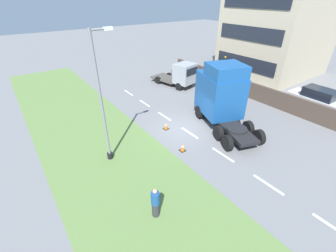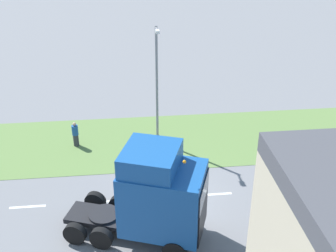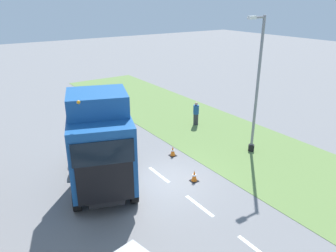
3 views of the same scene
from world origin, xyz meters
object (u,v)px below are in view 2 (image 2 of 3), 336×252
at_px(lorry_cab, 157,196).
at_px(pedestrian, 75,135).
at_px(traffic_cone_lead, 180,180).
at_px(traffic_cone_trailing, 127,176).
at_px(lamp_post, 157,92).

relative_size(lorry_cab, pedestrian, 4.01).
bearing_deg(traffic_cone_lead, traffic_cone_trailing, -104.24).
bearing_deg(lorry_cab, pedestrian, -133.86).
bearing_deg(lamp_post, traffic_cone_lead, 9.47).
bearing_deg(lamp_post, pedestrian, -90.94).
distance_m(pedestrian, traffic_cone_trailing, 5.18).
distance_m(lamp_post, traffic_cone_lead, 5.77).
relative_size(lamp_post, traffic_cone_trailing, 12.91).
xyz_separation_m(pedestrian, traffic_cone_trailing, (4.12, 3.09, -0.52)).
height_order(lorry_cab, lamp_post, lamp_post).
bearing_deg(lorry_cab, traffic_cone_lead, 178.60).
bearing_deg(lorry_cab, traffic_cone_trailing, -144.89).
relative_size(pedestrian, traffic_cone_lead, 2.83).
relative_size(lamp_post, traffic_cone_lead, 12.91).
distance_m(lorry_cab, traffic_cone_lead, 4.74).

